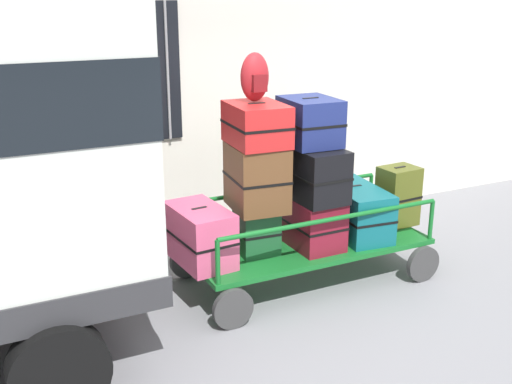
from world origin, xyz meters
name	(u,v)px	position (x,y,z in m)	size (l,w,h in m)	color
ground_plane	(308,310)	(0.00, 0.00, 0.00)	(40.00, 40.00, 0.00)	gray
building_wall	(207,23)	(0.00, 2.35, 2.50)	(12.00, 0.38, 5.00)	silver
luggage_cart	(305,247)	(0.30, 0.58, 0.36)	(2.51, 1.21, 0.43)	#146023
cart_railing	(306,208)	(0.30, 0.58, 0.78)	(2.39, 1.07, 0.43)	#146023
suitcase_left_bottom	(200,235)	(-0.84, 0.58, 0.69)	(0.50, 0.78, 0.53)	#CC4C72
suitcase_midleft_bottom	(257,230)	(-0.27, 0.55, 0.65)	(0.40, 0.41, 0.45)	#194C28
suitcase_midleft_middle	(257,177)	(-0.27, 0.54, 1.19)	(0.54, 0.65, 0.62)	brown
suitcase_midleft_top	(257,124)	(-0.27, 0.54, 1.69)	(0.52, 0.67, 0.39)	#B21E1E
suitcase_center_bottom	(305,218)	(0.30, 0.60, 0.67)	(0.45, 0.93, 0.49)	maroon
suitcase_center_middle	(307,170)	(0.30, 0.57, 1.18)	(0.45, 0.94, 0.52)	black
suitcase_center_top	(310,122)	(0.30, 0.55, 1.66)	(0.50, 0.61, 0.45)	navy
suitcase_midright_bottom	(353,209)	(0.87, 0.57, 0.68)	(0.56, 1.02, 0.51)	#0F5960
suitcase_right_bottom	(398,196)	(1.43, 0.56, 0.75)	(0.42, 0.35, 0.64)	#4C5119
backpack	(255,77)	(-0.25, 0.62, 2.10)	(0.27, 0.22, 0.44)	maroon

